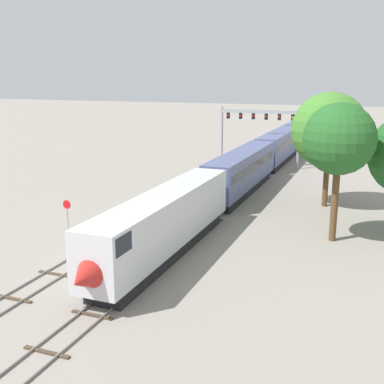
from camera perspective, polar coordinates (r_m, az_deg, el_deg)
name	(u,v)px	position (r m, az deg, el deg)	size (l,w,h in m)	color
ground_plane	(115,271)	(33.88, -9.11, -9.28)	(400.00, 400.00, 0.00)	gray
track_main	(294,150)	(88.87, 11.98, 4.91)	(2.60, 200.00, 0.16)	slate
track_near	(233,167)	(70.80, 4.85, 2.98)	(2.60, 160.00, 0.16)	slate
passenger_train	(264,156)	(65.34, 8.57, 4.24)	(3.04, 85.10, 4.80)	silver
signal_gantry	(259,123)	(71.32, 8.02, 8.09)	(12.10, 0.49, 8.67)	#999BA0
stop_sign	(67,212)	(42.10, -14.62, -2.28)	(0.76, 0.08, 2.88)	gray
trackside_tree_left	(329,131)	(50.05, 16.01, 7.04)	(7.60, 7.60, 11.61)	brown
trackside_tree_mid	(339,140)	(39.21, 17.10, 5.98)	(5.66, 5.66, 11.16)	brown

